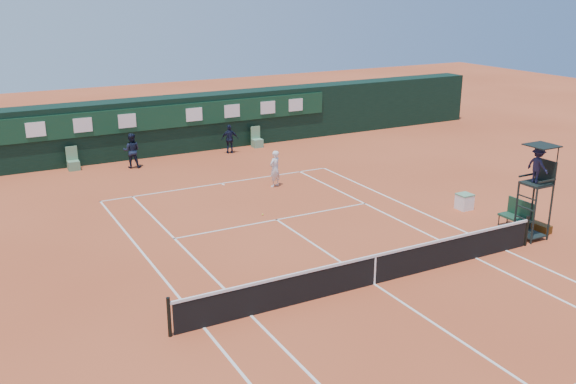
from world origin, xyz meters
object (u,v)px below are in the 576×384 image
object	(u,v)px
tennis_net	(375,269)
cooler	(464,201)
player_bench	(518,214)
umpire_chair	(538,172)
player	(275,169)

from	to	relation	value
tennis_net	cooler	size ratio (longest dim) A/B	20.00
player_bench	cooler	bearing A→B (deg)	93.17
tennis_net	umpire_chair	world-z (taller)	umpire_chair
umpire_chair	player	xyz separation A→B (m)	(-5.14, 9.92, -1.63)
cooler	player	bearing A→B (deg)	129.64
player	player_bench	bearing A→B (deg)	97.76
player_bench	cooler	xyz separation A→B (m)	(-0.14, 2.59, -0.27)
player_bench	player	bearing A→B (deg)	121.20
player_bench	cooler	world-z (taller)	player_bench
umpire_chair	cooler	world-z (taller)	umpire_chair
cooler	umpire_chair	bearing A→B (deg)	-92.67
tennis_net	player	world-z (taller)	player
tennis_net	player_bench	world-z (taller)	same
cooler	tennis_net	bearing A→B (deg)	-151.60
umpire_chair	player_bench	bearing A→B (deg)	71.52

